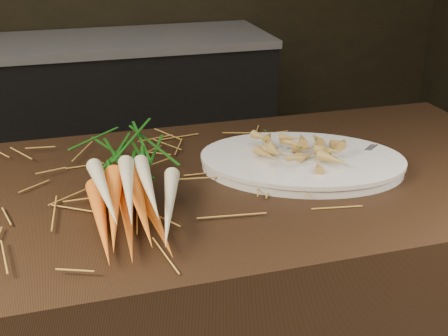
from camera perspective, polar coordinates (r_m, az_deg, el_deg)
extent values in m
cube|color=black|center=(3.10, -12.49, 4.70)|extent=(1.80, 0.60, 0.80)
cube|color=#99999E|center=(2.99, -13.23, 12.29)|extent=(1.82, 0.62, 0.04)
cone|color=orange|center=(1.03, -12.36, -5.33)|extent=(0.04, 0.29, 0.04)
cone|color=orange|center=(1.03, -9.74, -5.08)|extent=(0.06, 0.29, 0.04)
cone|color=orange|center=(1.03, -7.13, -4.83)|extent=(0.05, 0.29, 0.04)
cone|color=orange|center=(1.01, -11.13, -4.00)|extent=(0.07, 0.30, 0.04)
cone|color=orange|center=(1.01, -8.52, -3.76)|extent=(0.04, 0.29, 0.04)
cone|color=beige|center=(1.02, -12.05, -2.40)|extent=(0.05, 0.27, 0.04)
cone|color=beige|center=(1.00, -9.67, -2.25)|extent=(0.05, 0.27, 0.04)
cone|color=beige|center=(1.02, -7.65, -1.99)|extent=(0.04, 0.27, 0.05)
cone|color=beige|center=(1.00, -5.59, -3.94)|extent=(0.09, 0.27, 0.03)
ellipsoid|color=#1C7014|center=(1.24, -10.65, 1.87)|extent=(0.19, 0.26, 0.09)
cube|color=silver|center=(1.26, 15.23, 0.39)|extent=(0.14, 0.12, 0.00)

